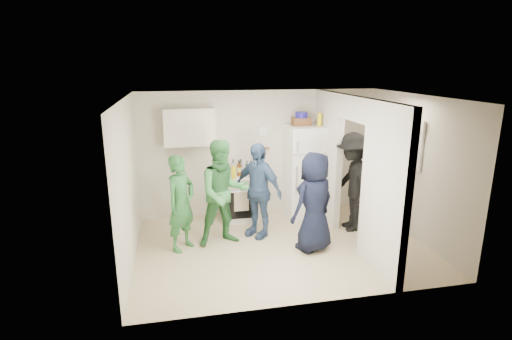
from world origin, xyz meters
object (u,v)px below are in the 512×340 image
(person_green_center, at_px, (224,193))
(person_denim, at_px, (258,190))
(blue_bowl, at_px, (301,115))
(stove, at_px, (239,197))
(person_green_left, at_px, (181,203))
(yellow_cup_stack_top, at_px, (320,120))
(fridge, at_px, (305,171))
(person_navy, at_px, (314,202))
(person_nook, at_px, (352,182))
(wicker_basket, at_px, (301,121))

(person_green_center, distance_m, person_denim, 0.66)
(blue_bowl, xyz_separation_m, person_green_center, (-1.67, -1.08, -1.14))
(stove, relative_size, person_green_left, 0.56)
(stove, height_order, yellow_cup_stack_top, yellow_cup_stack_top)
(stove, bearing_deg, yellow_cup_stack_top, -4.72)
(fridge, height_order, person_navy, fridge)
(stove, xyz_separation_m, person_green_center, (-0.42, -1.06, 0.46))
(fridge, bearing_deg, person_nook, -55.74)
(person_green_left, xyz_separation_m, person_nook, (3.08, 0.22, 0.11))
(fridge, distance_m, person_green_center, 2.05)
(yellow_cup_stack_top, height_order, person_green_left, yellow_cup_stack_top)
(blue_bowl, distance_m, yellow_cup_stack_top, 0.36)
(person_nook, bearing_deg, person_denim, -87.27)
(wicker_basket, bearing_deg, person_green_center, -147.19)
(person_denim, bearing_deg, person_nook, 47.61)
(yellow_cup_stack_top, distance_m, person_nook, 1.37)
(fridge, height_order, person_green_left, fridge)
(person_green_center, xyz_separation_m, person_navy, (1.41, -0.53, -0.08))
(yellow_cup_stack_top, height_order, person_green_center, yellow_cup_stack_top)
(person_navy, bearing_deg, wicker_basket, -124.96)
(person_green_center, bearing_deg, person_navy, -30.06)
(person_green_left, distance_m, person_green_center, 0.72)
(blue_bowl, relative_size, person_denim, 0.14)
(yellow_cup_stack_top, distance_m, person_green_left, 3.10)
(stove, relative_size, yellow_cup_stack_top, 3.57)
(blue_bowl, height_order, person_green_center, blue_bowl)
(person_denim, distance_m, person_navy, 1.08)
(wicker_basket, bearing_deg, fridge, -26.57)
(yellow_cup_stack_top, xyz_separation_m, person_green_center, (-1.99, -0.93, -1.06))
(blue_bowl, distance_m, person_nook, 1.63)
(stove, xyz_separation_m, fridge, (1.35, -0.03, 0.47))
(person_denim, bearing_deg, stove, 153.59)
(person_green_left, bearing_deg, person_nook, -44.15)
(fridge, relative_size, person_green_center, 1.02)
(person_green_left, distance_m, person_nook, 3.09)
(person_navy, bearing_deg, stove, -83.73)
(wicker_basket, distance_m, person_denim, 1.72)
(stove, height_order, person_navy, person_navy)
(fridge, relative_size, blue_bowl, 7.64)
(stove, bearing_deg, person_navy, -58.10)
(stove, height_order, person_green_center, person_green_center)
(person_nook, bearing_deg, person_navy, -50.22)
(person_denim, distance_m, person_nook, 1.75)
(person_denim, bearing_deg, blue_bowl, 89.52)
(yellow_cup_stack_top, height_order, person_denim, yellow_cup_stack_top)
(yellow_cup_stack_top, relative_size, person_green_left, 0.16)
(stove, height_order, blue_bowl, blue_bowl)
(person_green_center, bearing_deg, person_green_left, 176.76)
(person_green_left, bearing_deg, person_denim, -36.05)
(fridge, distance_m, blue_bowl, 1.13)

